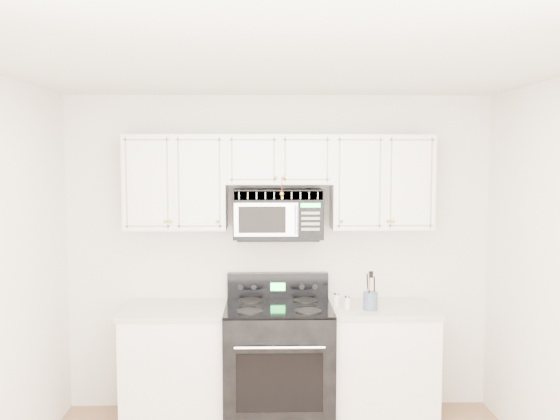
{
  "coord_description": "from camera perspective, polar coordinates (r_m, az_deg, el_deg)",
  "views": [
    {
      "loc": [
        -0.11,
        -3.39,
        2.09
      ],
      "look_at": [
        0.0,
        1.3,
        1.7
      ],
      "focal_mm": 40.0,
      "sensor_mm": 36.0,
      "label": 1
    }
  ],
  "objects": [
    {
      "name": "shaker_salt",
      "position": [
        4.98,
        5.2,
        -8.14
      ],
      "size": [
        0.05,
        0.05,
        0.11
      ],
      "color": "silver",
      "rests_on": "base_cabinet_right"
    },
    {
      "name": "shaker_pepper",
      "position": [
        4.9,
        6.18,
        -8.38
      ],
      "size": [
        0.05,
        0.05,
        0.11
      ],
      "color": "silver",
      "rests_on": "base_cabinet_right"
    },
    {
      "name": "range",
      "position": [
        5.05,
        -0.13,
        -13.72
      ],
      "size": [
        0.83,
        0.75,
        1.14
      ],
      "color": "black",
      "rests_on": "ground"
    },
    {
      "name": "base_cabinet_right",
      "position": [
        5.19,
        9.1,
        -13.96
      ],
      "size": [
        0.86,
        0.65,
        0.92
      ],
      "color": "white",
      "rests_on": "ground"
    },
    {
      "name": "microwave",
      "position": [
        4.98,
        -0.19,
        -0.32
      ],
      "size": [
        0.71,
        0.4,
        0.39
      ],
      "color": "black",
      "rests_on": "ground"
    },
    {
      "name": "utensil_crock",
      "position": [
        4.9,
        8.26,
        -8.14
      ],
      "size": [
        0.11,
        0.11,
        0.3
      ],
      "color": "slate",
      "rests_on": "base_cabinet_right"
    },
    {
      "name": "base_cabinet_left",
      "position": [
        5.15,
        -9.24,
        -14.09
      ],
      "size": [
        0.86,
        0.65,
        0.92
      ],
      "color": "white",
      "rests_on": "ground"
    },
    {
      "name": "upper_cabinets",
      "position": [
        4.98,
        -0.08,
        3.0
      ],
      "size": [
        2.44,
        0.37,
        0.75
      ],
      "color": "white",
      "rests_on": "ground"
    },
    {
      "name": "room",
      "position": [
        3.48,
        0.51,
        -8.28
      ],
      "size": [
        3.51,
        3.51,
        2.61
      ],
      "color": "#94644F",
      "rests_on": "ground"
    }
  ]
}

